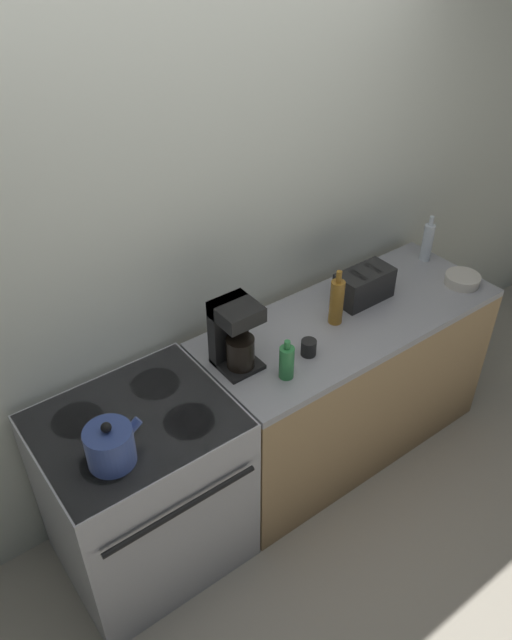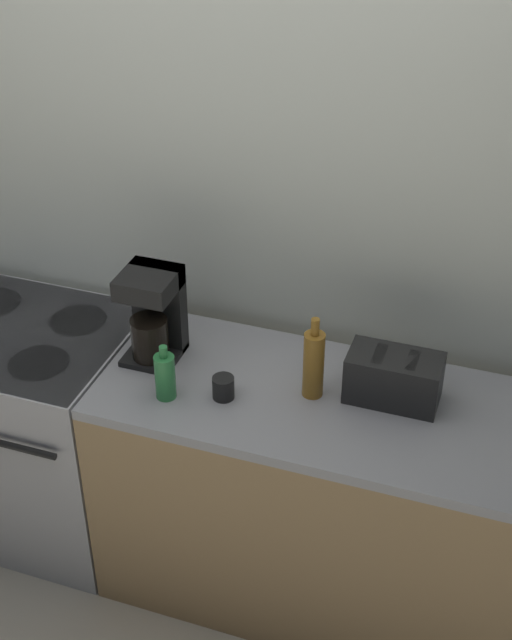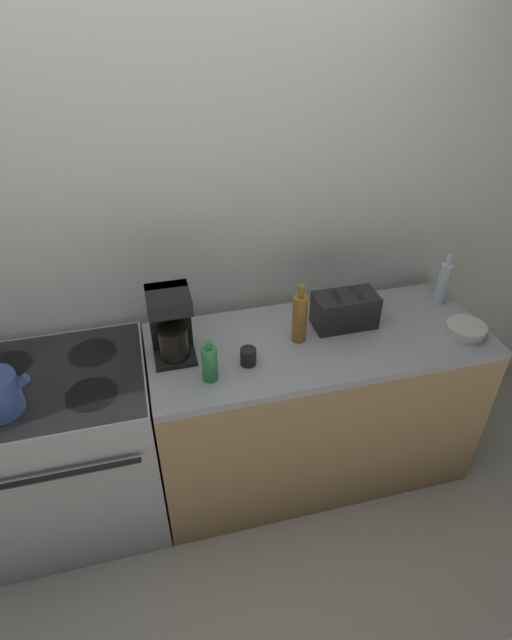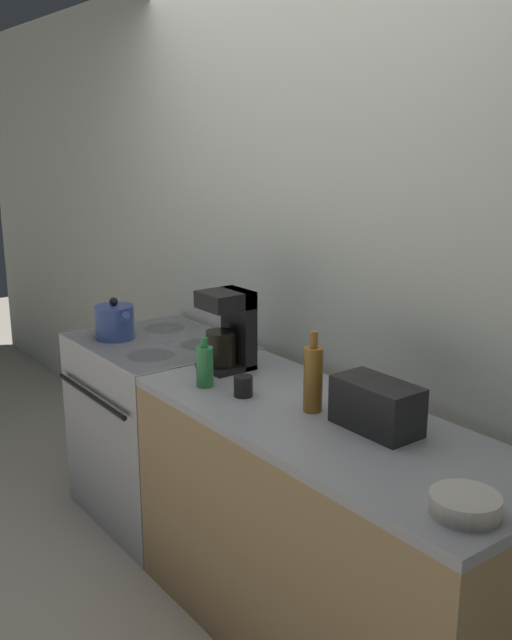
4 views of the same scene
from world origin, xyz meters
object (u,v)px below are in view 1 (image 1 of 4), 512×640
(coffee_maker, at_px, (234,333))
(bowl, at_px, (462,279))
(cup_black, at_px, (309,348))
(bottle_green, at_px, (287,362))
(toaster, at_px, (364,285))
(bottle_clear, at_px, (427,242))
(kettle, at_px, (110,446))
(bottle_amber, at_px, (337,301))
(stove, at_px, (145,489))

(coffee_maker, relative_size, bowl, 1.80)
(cup_black, relative_size, bowl, 0.42)
(bottle_green, relative_size, bowl, 1.07)
(toaster, height_order, cup_black, toaster)
(bottle_clear, height_order, bowl, bottle_clear)
(toaster, bearing_deg, kettle, -172.27)
(toaster, height_order, bottle_green, bottle_green)
(kettle, bearing_deg, bottle_amber, 6.53)
(stove, xyz_separation_m, toaster, (1.35, 0.06, 0.52))
(bottle_clear, bearing_deg, bottle_green, -166.59)
(toaster, height_order, bottle_amber, bottle_amber)
(bowl, bearing_deg, bottle_clear, 82.97)
(kettle, bearing_deg, coffee_maker, 14.99)
(bottle_green, bearing_deg, bottle_clear, 13.41)
(stove, relative_size, kettle, 3.86)
(bottle_green, bearing_deg, bottle_amber, 20.61)
(bottle_clear, bearing_deg, cup_black, -167.30)
(kettle, xyz_separation_m, toaster, (1.51, 0.21, 0.00))
(coffee_maker, xyz_separation_m, bottle_green, (0.13, -0.21, -0.09))
(coffee_maker, distance_m, bowl, 1.36)
(stove, relative_size, bottle_green, 4.54)
(kettle, relative_size, coffee_maker, 0.70)
(stove, height_order, kettle, kettle)
(stove, distance_m, cup_black, 0.97)
(toaster, relative_size, coffee_maker, 0.90)
(bottle_green, height_order, cup_black, bottle_green)
(stove, xyz_separation_m, bowl, (1.88, -0.15, 0.46))
(toaster, relative_size, bowl, 1.62)
(stove, relative_size, coffee_maker, 2.69)
(stove, relative_size, bowl, 4.84)
(cup_black, bearing_deg, bottle_green, -162.39)
(toaster, distance_m, bowl, 0.57)
(bottle_green, height_order, bottle_amber, bottle_amber)
(bowl, bearing_deg, stove, 175.34)
(toaster, distance_m, bottle_amber, 0.26)
(bottle_amber, bearing_deg, cup_black, -157.46)
(bottle_amber, distance_m, cup_black, 0.30)
(bottle_amber, distance_m, bowl, 0.79)
(bottle_amber, relative_size, bottle_clear, 1.08)
(bottle_green, height_order, bowl, bottle_green)
(cup_black, height_order, bowl, cup_black)
(toaster, distance_m, cup_black, 0.54)
(kettle, height_order, coffee_maker, coffee_maker)
(bottle_clear, bearing_deg, kettle, -172.41)
(stove, height_order, bottle_green, bottle_green)
(coffee_maker, xyz_separation_m, bottle_amber, (0.57, -0.04, -0.05))
(bottle_green, distance_m, bottle_clear, 1.28)
(kettle, height_order, cup_black, kettle)
(bottle_amber, bearing_deg, kettle, -173.47)
(stove, height_order, bowl, bowl)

